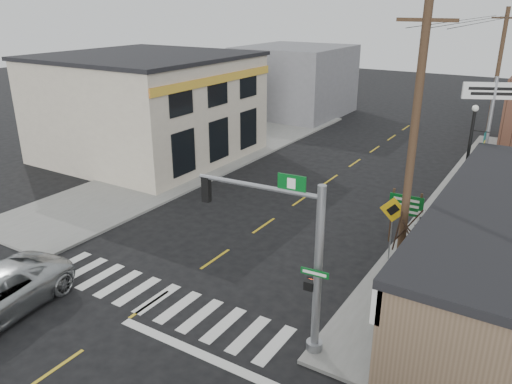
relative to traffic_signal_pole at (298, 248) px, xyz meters
The scene contains 18 objects.
ground 6.57m from the traffic_signal_pole, behind, with size 140.00×140.00×0.00m, color black.
sidewalk_right 13.18m from the traffic_signal_pole, 74.23° to the left, with size 6.00×38.00×0.13m, color slate.
sidewalk_left 19.32m from the traffic_signal_pole, 139.86° to the left, with size 6.00×38.00×0.13m, color slate.
center_line 9.76m from the traffic_signal_pole, 127.33° to the left, with size 0.12×56.00×0.01m, color gold.
crosswalk 6.53m from the traffic_signal_pole, behind, with size 11.00×2.20×0.01m, color silver.
left_building 22.79m from the traffic_signal_pole, 144.42° to the left, with size 12.00×12.00×6.80m, color #BEB49F.
bldg_distant_left 35.37m from the traffic_signal_pole, 117.88° to the left, with size 9.00×10.00×6.40m, color slate.
traffic_signal_pole is the anchor object (origin of this frame).
guide_sign 8.73m from the traffic_signal_pole, 84.23° to the left, with size 1.45×0.13×2.54m.
fire_hydrant 5.38m from the traffic_signal_pole, 49.06° to the left, with size 0.23×0.23×0.74m.
ped_crossing_sign 7.11m from the traffic_signal_pole, 83.73° to the left, with size 1.08×0.08×2.78m.
lamp_post 12.72m from the traffic_signal_pole, 78.59° to the left, with size 0.75×0.59×5.75m.
dance_center_sign 16.21m from the traffic_signal_pole, 80.18° to the left, with size 3.13×0.20×6.64m.
bare_tree 4.36m from the traffic_signal_pole, 55.20° to the left, with size 2.14×2.14×4.29m.
shrub_front 4.61m from the traffic_signal_pole, 42.97° to the left, with size 1.16×1.16×0.87m, color #1D3517.
shrub_back 7.98m from the traffic_signal_pole, 59.66° to the left, with size 1.20×1.20×0.90m, color black.
utility_pole_near 4.84m from the traffic_signal_pole, 63.78° to the left, with size 1.78×0.27×10.26m.
utility_pole_far 22.83m from the traffic_signal_pole, 85.06° to the left, with size 1.72×0.26×9.87m.
Camera 1 is at (11.40, -11.03, 10.19)m, focal length 35.00 mm.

